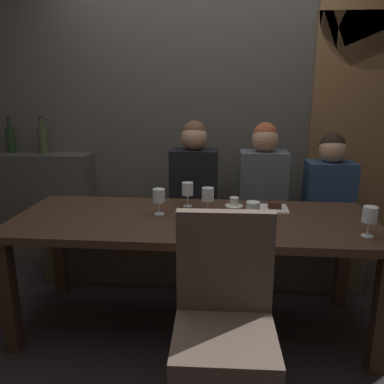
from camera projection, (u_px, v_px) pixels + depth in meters
ground at (193, 324)px, 2.56m from camera, size 9.00×9.00×0.00m
back_wall_tiled at (205, 89)px, 3.35m from camera, size 6.00×0.12×3.00m
arched_door at (367, 106)px, 3.21m from camera, size 0.90×0.05×2.55m
back_counter at (35, 204)px, 3.57m from camera, size 1.10×0.28×0.95m
dining_table at (193, 231)px, 2.39m from camera, size 2.20×0.84×0.74m
banquette_bench at (200, 250)px, 3.18m from camera, size 2.50×0.44×0.45m
chair_near_side at (225, 310)px, 1.71m from camera, size 0.45×0.45×0.98m
diner_redhead at (194, 177)px, 3.00m from camera, size 0.36×0.24×0.83m
diner_bearded at (263, 178)px, 2.99m from camera, size 0.36×0.24×0.81m
diner_far_end at (329, 184)px, 2.97m from camera, size 0.36×0.24×0.74m
wine_bottle_dark_red at (11, 139)px, 3.46m from camera, size 0.08×0.08×0.33m
wine_bottle_pale_label at (43, 140)px, 3.41m from camera, size 0.08×0.08×0.33m
wine_glass_far_right at (159, 196)px, 2.40m from camera, size 0.08×0.08×0.16m
wine_glass_near_right at (188, 189)px, 2.57m from camera, size 0.08×0.08×0.16m
wine_glass_center_front at (370, 215)px, 2.04m from camera, size 0.08×0.08×0.16m
wine_glass_center_back at (208, 196)px, 2.43m from camera, size 0.08×0.08×0.16m
wine_glass_near_left at (253, 210)px, 2.13m from camera, size 0.08×0.08×0.16m
espresso_cup at (234, 203)px, 2.59m from camera, size 0.12×0.12×0.06m
dessert_plate at (274, 207)px, 2.53m from camera, size 0.19×0.19×0.05m
folded_napkin at (242, 239)px, 2.02m from camera, size 0.12×0.12×0.01m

